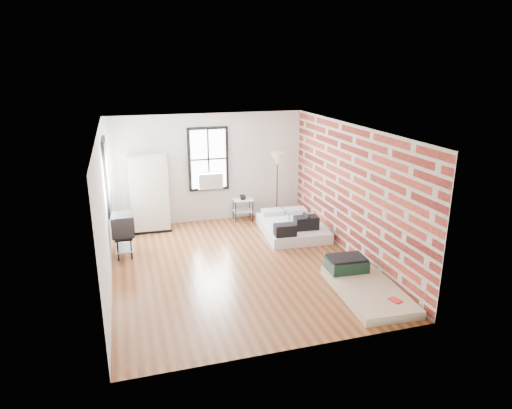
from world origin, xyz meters
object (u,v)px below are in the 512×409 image
object	(u,v)px
wardrobe	(149,194)
side_table	(243,203)
tv_stand	(123,226)
floor_lamp	(277,162)
mattress_main	(292,227)
mattress_bare	(363,284)

from	to	relation	value
wardrobe	side_table	distance (m)	2.43
wardrobe	side_table	xyz separation A→B (m)	(2.38, 0.07, -0.48)
wardrobe	tv_stand	world-z (taller)	wardrobe
side_table	floor_lamp	xyz separation A→B (m)	(0.92, -0.07, 1.07)
mattress_main	floor_lamp	size ratio (longest dim) A/B	1.12
mattress_main	mattress_bare	xyz separation A→B (m)	(0.19, -3.12, -0.04)
mattress_bare	tv_stand	xyz separation A→B (m)	(-4.15, 2.90, 0.53)
mattress_bare	side_table	distance (m)	4.54
mattress_bare	wardrobe	size ratio (longest dim) A/B	1.09
mattress_bare	mattress_main	bearing A→B (deg)	97.14
side_table	floor_lamp	world-z (taller)	floor_lamp
side_table	tv_stand	xyz separation A→B (m)	(-3.05, -1.48, 0.20)
tv_stand	floor_lamp	bearing A→B (deg)	19.26
mattress_main	tv_stand	size ratio (longest dim) A/B	2.16
mattress_main	side_table	xyz separation A→B (m)	(-0.91, 1.27, 0.29)
mattress_bare	floor_lamp	distance (m)	4.54
floor_lamp	tv_stand	world-z (taller)	floor_lamp
tv_stand	mattress_main	bearing A→B (deg)	2.75
mattress_bare	side_table	world-z (taller)	side_table
wardrobe	side_table	bearing A→B (deg)	3.16
floor_lamp	tv_stand	xyz separation A→B (m)	(-3.97, -1.41, -0.87)
side_table	mattress_main	bearing A→B (deg)	-54.50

